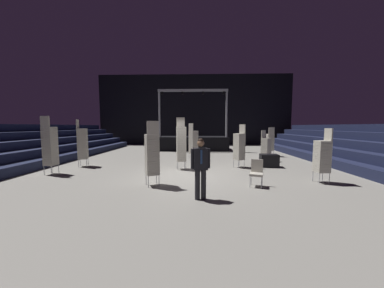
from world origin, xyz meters
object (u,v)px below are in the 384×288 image
(chair_stack_mid_centre, at_px, (50,146))
(chair_stack_mid_right, at_px, (152,154))
(stage_riser, at_px, (193,142))
(equipment_road_case, at_px, (269,161))
(chair_stack_rear_right, at_px, (193,142))
(chair_stack_mid_left, at_px, (270,142))
(chair_stack_rear_left, at_px, (322,156))
(chair_stack_rear_centre, at_px, (82,143))
(chair_stack_aisle_left, at_px, (239,146))
(man_with_tie, at_px, (201,165))
(chair_stack_front_left, at_px, (181,143))
(loose_chair_near_man, at_px, (257,171))
(chair_stack_front_right, at_px, (266,146))

(chair_stack_mid_centre, bearing_deg, chair_stack_mid_right, -13.32)
(stage_riser, distance_m, equipment_road_case, 8.73)
(chair_stack_rear_right, bearing_deg, chair_stack_mid_left, 69.05)
(chair_stack_rear_left, xyz_separation_m, chair_stack_rear_centre, (-10.74, 2.77, 0.21))
(chair_stack_mid_centre, height_order, chair_stack_rear_right, chair_stack_mid_centre)
(chair_stack_rear_left, height_order, chair_stack_rear_right, chair_stack_rear_right)
(stage_riser, xyz_separation_m, chair_stack_aisle_left, (2.58, -7.83, 0.43))
(chair_stack_rear_left, distance_m, chair_stack_rear_right, 7.05)
(chair_stack_mid_left, distance_m, chair_stack_mid_right, 10.04)
(stage_riser, relative_size, chair_stack_mid_right, 2.67)
(man_with_tie, bearing_deg, chair_stack_mid_right, -48.34)
(man_with_tie, relative_size, chair_stack_rear_centre, 0.72)
(stage_riser, distance_m, chair_stack_front_left, 8.39)
(chair_stack_rear_right, bearing_deg, chair_stack_front_left, -50.62)
(chair_stack_aisle_left, bearing_deg, chair_stack_mid_centre, 70.20)
(equipment_road_case, height_order, loose_chair_near_man, loose_chair_near_man)
(chair_stack_rear_right, bearing_deg, chair_stack_mid_right, -53.09)
(chair_stack_rear_right, bearing_deg, chair_stack_rear_centre, -108.61)
(chair_stack_mid_centre, xyz_separation_m, chair_stack_aisle_left, (8.63, 1.78, -0.17))
(chair_stack_front_right, relative_size, chair_stack_rear_right, 0.82)
(chair_stack_mid_right, height_order, equipment_road_case, chair_stack_mid_right)
(chair_stack_rear_right, relative_size, chair_stack_rear_centre, 0.93)
(chair_stack_mid_right, bearing_deg, loose_chair_near_man, -25.20)
(chair_stack_front_left, height_order, chair_stack_mid_centre, same)
(chair_stack_rear_right, relative_size, equipment_road_case, 2.56)
(chair_stack_front_left, bearing_deg, man_with_tie, 89.97)
(chair_stack_mid_centre, distance_m, equipment_road_case, 10.46)
(chair_stack_front_left, xyz_separation_m, chair_stack_mid_left, (5.94, 4.60, -0.25))
(chair_stack_rear_right, distance_m, equipment_road_case, 4.59)
(man_with_tie, xyz_separation_m, chair_stack_mid_left, (5.04, 8.77, 0.01))
(man_with_tie, distance_m, chair_stack_aisle_left, 5.12)
(chair_stack_mid_left, height_order, chair_stack_rear_right, chair_stack_rear_right)
(chair_stack_front_right, xyz_separation_m, loose_chair_near_man, (-2.06, -5.31, -0.41))
(chair_stack_rear_left, distance_m, chair_stack_rear_centre, 11.09)
(chair_stack_mid_left, height_order, chair_stack_mid_right, chair_stack_mid_right)
(man_with_tie, bearing_deg, chair_stack_mid_centre, -34.18)
(chair_stack_rear_centre, distance_m, equipment_road_case, 9.85)
(chair_stack_front_left, distance_m, chair_stack_rear_centre, 5.28)
(man_with_tie, height_order, equipment_road_case, man_with_tie)
(chair_stack_front_right, height_order, chair_stack_rear_left, chair_stack_rear_left)
(chair_stack_mid_left, bearing_deg, chair_stack_mid_right, -133.71)
(chair_stack_mid_left, bearing_deg, chair_stack_aisle_left, -127.84)
(chair_stack_aisle_left, bearing_deg, man_with_tie, 125.05)
(man_with_tie, xyz_separation_m, chair_stack_rear_right, (-0.38, 6.93, 0.14))
(man_with_tie, distance_m, chair_stack_mid_left, 10.12)
(stage_riser, xyz_separation_m, chair_stack_mid_right, (-1.16, -11.19, 0.47))
(chair_stack_front_left, bearing_deg, chair_stack_aisle_left, 177.77)
(chair_stack_front_right, distance_m, chair_stack_rear_right, 4.45)
(equipment_road_case, bearing_deg, loose_chair_near_man, -115.18)
(chair_stack_rear_left, bearing_deg, chair_stack_front_right, 3.11)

